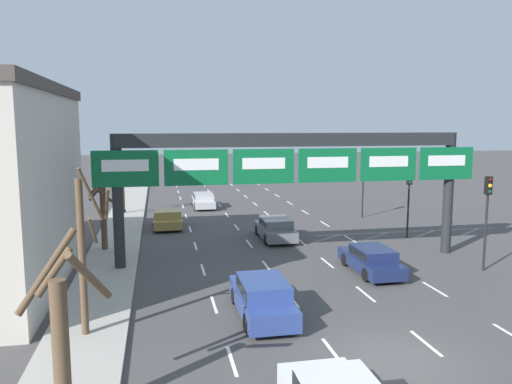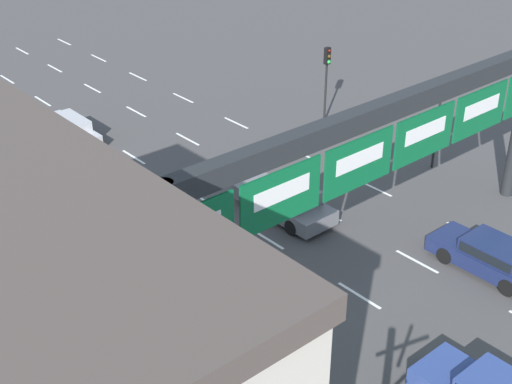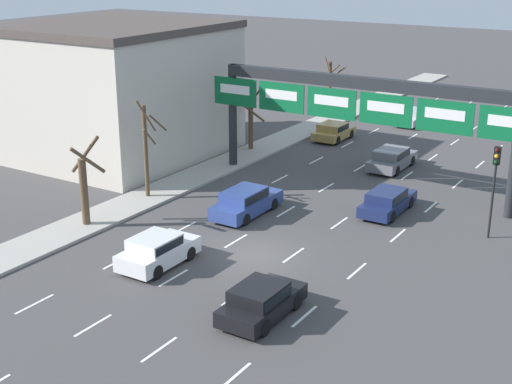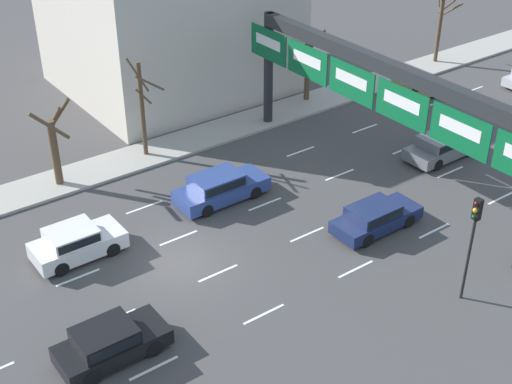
{
  "view_description": "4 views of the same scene",
  "coord_description": "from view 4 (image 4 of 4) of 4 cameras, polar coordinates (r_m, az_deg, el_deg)",
  "views": [
    {
      "loc": [
        -7.05,
        -13.52,
        7.32
      ],
      "look_at": [
        -1.82,
        13.0,
        3.63
      ],
      "focal_mm": 35.0,
      "sensor_mm": 36.0,
      "label": 1
    },
    {
      "loc": [
        -17.89,
        -2.17,
        15.5
      ],
      "look_at": [
        -1.89,
        16.39,
        2.09
      ],
      "focal_mm": 50.0,
      "sensor_mm": 36.0,
      "label": 2
    },
    {
      "loc": [
        16.73,
        -26.36,
        13.79
      ],
      "look_at": [
        -2.34,
        3.98,
        1.62
      ],
      "focal_mm": 50.0,
      "sensor_mm": 36.0,
      "label": 3
    },
    {
      "loc": [
        22.36,
        -12.15,
        18.88
      ],
      "look_at": [
        0.85,
        3.61,
        2.78
      ],
      "focal_mm": 50.0,
      "sensor_mm": 36.0,
      "label": 4
    }
  ],
  "objects": [
    {
      "name": "tree_bare_second",
      "position": [
        37.37,
        -15.79,
        3.69
      ],
      "size": [
        2.3,
        2.29,
        4.59
      ],
      "color": "brown",
      "rests_on": "sidewalk_left"
    },
    {
      "name": "car_navy",
      "position": [
        33.74,
        9.52,
        -1.94
      ],
      "size": [
        1.79,
        4.49,
        1.33
      ],
      "color": "#19234C",
      "rests_on": "ground_plane"
    },
    {
      "name": "ground_plane",
      "position": [
        31.68,
        -6.22,
        -5.67
      ],
      "size": [
        220.0,
        220.0,
        0.0
      ],
      "primitive_type": "plane",
      "color": "#474444"
    },
    {
      "name": "sign_gantry",
      "position": [
        35.37,
        9.91,
        8.2
      ],
      "size": [
        20.42,
        0.7,
        6.86
      ],
      "color": "#232628",
      "rests_on": "ground_plane"
    },
    {
      "name": "tree_bare_third",
      "position": [
        45.92,
        4.18,
        10.04
      ],
      "size": [
        2.18,
        2.2,
        4.61
      ],
      "color": "brown",
      "rests_on": "sidewalk_left"
    },
    {
      "name": "tree_bare_furthest",
      "position": [
        38.94,
        -9.08,
        6.88
      ],
      "size": [
        1.19,
        1.82,
        5.81
      ],
      "color": "brown",
      "rests_on": "sidewalk_left"
    },
    {
      "name": "building_near",
      "position": [
        48.12,
        -6.96,
        13.61
      ],
      "size": [
        12.89,
        13.71,
        9.14
      ],
      "color": "beige",
      "rests_on": "ground_plane"
    },
    {
      "name": "car_blue",
      "position": [
        35.45,
        -2.92,
        0.42
      ],
      "size": [
        1.88,
        4.82,
        1.52
      ],
      "color": "navy",
      "rests_on": "ground_plane"
    },
    {
      "name": "car_grey",
      "position": [
        40.76,
        14.67,
        3.63
      ],
      "size": [
        1.92,
        4.61,
        1.4
      ],
      "color": "slate",
      "rests_on": "ground_plane"
    },
    {
      "name": "sidewalk_left",
      "position": [
        39.06,
        -13.51,
        1.4
      ],
      "size": [
        2.8,
        110.0,
        0.15
      ],
      "color": "#A8A399",
      "rests_on": "ground_plane"
    },
    {
      "name": "lane_dashes",
      "position": [
        38.91,
        11.07,
        1.47
      ],
      "size": [
        10.02,
        67.0,
        0.01
      ],
      "color": "white",
      "rests_on": "ground_plane"
    },
    {
      "name": "car_black",
      "position": [
        27.11,
        -11.63,
        -11.64
      ],
      "size": [
        1.9,
        4.14,
        1.42
      ],
      "color": "black",
      "rests_on": "ground_plane"
    },
    {
      "name": "car_gold",
      "position": [
        48.03,
        12.45,
        8.16
      ],
      "size": [
        1.98,
        3.94,
        1.33
      ],
      "color": "#A88947",
      "rests_on": "ground_plane"
    },
    {
      "name": "car_white",
      "position": [
        32.44,
        -14.21,
        -3.87
      ],
      "size": [
        1.96,
        4.04,
        1.49
      ],
      "color": "silver",
      "rests_on": "ground_plane"
    },
    {
      "name": "tree_bare_closest",
      "position": [
        53.84,
        14.56,
        12.82
      ],
      "size": [
        1.96,
        1.64,
        5.25
      ],
      "color": "brown",
      "rests_on": "sidewalk_left"
    },
    {
      "name": "traffic_light_near_gantry",
      "position": [
        28.85,
        16.99,
        -2.88
      ],
      "size": [
        0.3,
        0.35,
        4.77
      ],
      "color": "black",
      "rests_on": "ground_plane"
    }
  ]
}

